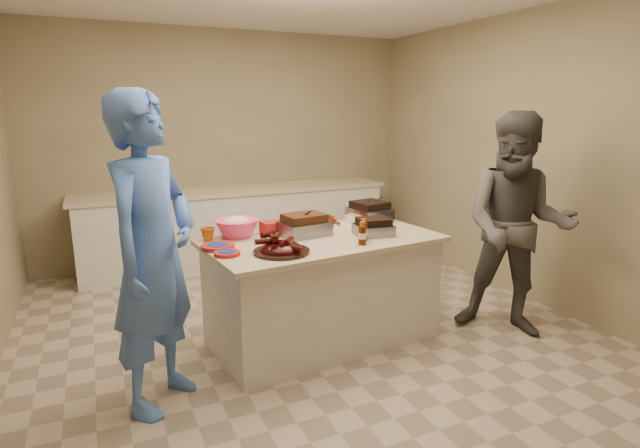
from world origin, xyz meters
name	(u,v)px	position (x,y,z in m)	size (l,w,h in m)	color
room	(313,337)	(0.00, 0.00, 0.00)	(4.50, 5.00, 2.70)	gray
back_counter	(238,226)	(0.00, 2.20, 0.45)	(3.60, 0.64, 0.90)	silver
island	(323,339)	(0.05, -0.07, 0.00)	(1.77, 0.93, 0.84)	silver
rib_platter	(282,253)	(-0.37, -0.32, 0.84)	(0.39, 0.39, 0.16)	#3A0505
pulled_pork_tray	(304,235)	(-0.04, 0.07, 0.84)	(0.36, 0.27, 0.11)	#47230F
brisket_tray	(373,235)	(0.45, -0.15, 0.84)	(0.28, 0.23, 0.08)	black
roasting_pan	(369,222)	(0.66, 0.28, 0.84)	(0.31, 0.31, 0.12)	gray
coleslaw_bowl	(237,237)	(-0.53, 0.24, 0.84)	(0.34, 0.34, 0.23)	#FF3F82
sausage_plate	(322,225)	(0.23, 0.32, 0.84)	(0.29, 0.29, 0.05)	silver
mac_cheese_dish	(368,222)	(0.64, 0.27, 0.84)	(0.33, 0.24, 0.09)	orange
bbq_bottle_a	(362,245)	(0.23, -0.36, 0.84)	(0.06, 0.06, 0.17)	#3C1904
bbq_bottle_b	(363,241)	(0.29, -0.28, 0.84)	(0.06, 0.06, 0.17)	#3C1904
mustard_bottle	(295,236)	(-0.11, 0.09, 0.84)	(0.05, 0.05, 0.13)	#F1C900
sauce_bowl	(308,236)	(-0.02, 0.04, 0.84)	(0.14, 0.04, 0.14)	silver
plate_stack_large	(218,249)	(-0.75, -0.03, 0.84)	(0.24, 0.24, 0.03)	maroon
plate_stack_small	(227,255)	(-0.73, -0.22, 0.84)	(0.18, 0.18, 0.02)	maroon
plastic_cup	(208,241)	(-0.76, 0.22, 0.84)	(0.11, 0.10, 0.11)	#A75208
basket_stack	(274,233)	(-0.24, 0.24, 0.84)	(0.19, 0.14, 0.09)	maroon
guest_blue	(165,400)	(-1.22, -0.43, 0.00)	(0.70, 1.92, 0.46)	#4A76D2
guest_gray	(507,331)	(1.52, -0.56, 0.00)	(0.87, 1.79, 0.68)	#524F4A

